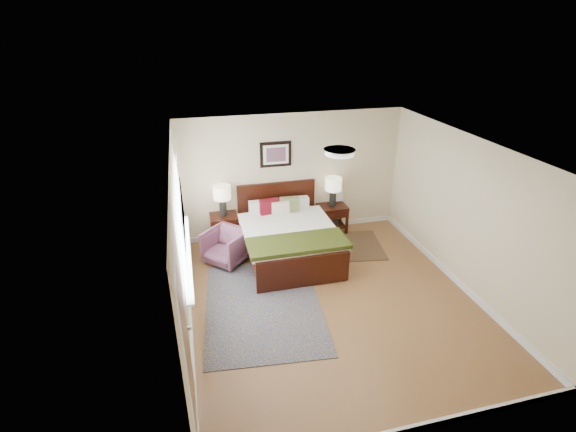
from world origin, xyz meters
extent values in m
plane|color=brown|center=(0.00, 0.00, 0.00)|extent=(5.00, 5.00, 0.00)
cube|color=beige|center=(0.00, 2.50, 1.25)|extent=(4.50, 0.04, 2.50)
cube|color=beige|center=(0.00, -2.50, 1.25)|extent=(4.50, 0.04, 2.50)
cube|color=beige|center=(-2.25, 0.00, 1.25)|extent=(0.04, 5.00, 2.50)
cube|color=beige|center=(2.25, 0.00, 1.25)|extent=(0.04, 5.00, 2.50)
cube|color=white|center=(0.00, 0.00, 2.50)|extent=(4.50, 5.00, 0.02)
cube|color=silver|center=(-2.23, 0.70, 1.40)|extent=(0.02, 2.72, 1.32)
cube|color=silver|center=(-2.21, 0.70, 1.40)|extent=(0.01, 2.60, 1.20)
cube|color=silver|center=(-2.18, 0.70, 0.77)|extent=(0.10, 2.72, 0.04)
cube|color=silver|center=(-2.23, -1.75, 1.09)|extent=(0.01, 1.00, 2.18)
cube|color=brown|center=(-2.23, -1.75, 1.05)|extent=(0.01, 0.90, 2.10)
cylinder|color=#999999|center=(-2.20, -1.37, 1.00)|extent=(0.04, 0.04, 0.04)
cylinder|color=white|center=(0.00, 0.00, 2.46)|extent=(0.40, 0.40, 0.07)
cylinder|color=beige|center=(0.00, 0.00, 2.50)|extent=(0.44, 0.44, 0.01)
cube|color=black|center=(-0.35, 2.46, 0.58)|extent=(1.60, 0.06, 1.12)
cube|color=black|center=(-0.35, 0.44, 0.30)|extent=(1.60, 0.06, 0.56)
cube|color=black|center=(-1.11, 1.45, 0.32)|extent=(0.06, 2.00, 0.18)
cube|color=black|center=(0.41, 1.45, 0.32)|extent=(0.06, 2.00, 0.18)
cube|color=silver|center=(-0.35, 1.45, 0.45)|extent=(1.50, 1.98, 0.22)
cube|color=silver|center=(-0.35, 1.35, 0.60)|extent=(1.68, 1.75, 0.10)
cube|color=#353710|center=(-0.35, 0.80, 0.65)|extent=(1.72, 0.70, 0.07)
cube|color=silver|center=(-0.70, 2.22, 0.74)|extent=(0.50, 0.18, 0.26)
cube|color=silver|center=(0.00, 2.22, 0.74)|extent=(0.50, 0.18, 0.26)
cube|color=#570914|center=(-0.57, 2.10, 0.78)|extent=(0.39, 0.17, 0.32)
cube|color=olive|center=(-0.17, 2.10, 0.78)|extent=(0.39, 0.16, 0.32)
cube|color=beige|center=(-0.37, 2.02, 0.76)|extent=(0.34, 0.13, 0.28)
cube|color=black|center=(-0.35, 2.48, 1.72)|extent=(0.62, 0.03, 0.50)
cube|color=silver|center=(-0.35, 2.46, 1.72)|extent=(0.50, 0.01, 0.38)
cube|color=#A52D23|center=(-0.35, 2.44, 1.72)|extent=(0.38, 0.01, 0.28)
cube|color=black|center=(-1.45, 2.27, 0.60)|extent=(0.53, 0.47, 0.05)
cube|color=black|center=(-1.69, 2.06, 0.29)|extent=(0.05, 0.05, 0.58)
cube|color=black|center=(-1.22, 2.06, 0.29)|extent=(0.05, 0.05, 0.58)
cube|color=black|center=(-1.69, 2.48, 0.29)|extent=(0.05, 0.05, 0.58)
cube|color=black|center=(-1.22, 2.48, 0.29)|extent=(0.05, 0.05, 0.58)
cube|color=black|center=(-1.45, 2.05, 0.50)|extent=(0.47, 0.03, 0.14)
cube|color=black|center=(0.80, 2.27, 0.56)|extent=(0.59, 0.44, 0.05)
cube|color=black|center=(0.53, 2.08, 0.27)|extent=(0.05, 0.05, 0.54)
cube|color=black|center=(1.06, 2.08, 0.27)|extent=(0.05, 0.05, 0.54)
cube|color=black|center=(0.53, 2.46, 0.27)|extent=(0.05, 0.05, 0.54)
cube|color=black|center=(1.06, 2.46, 0.27)|extent=(0.05, 0.05, 0.54)
cube|color=black|center=(0.80, 2.06, 0.46)|extent=(0.53, 0.03, 0.14)
cube|color=black|center=(0.80, 2.27, 0.14)|extent=(0.53, 0.38, 0.03)
cube|color=black|center=(0.80, 2.27, 0.17)|extent=(0.22, 0.28, 0.03)
cube|color=black|center=(0.80, 2.27, 0.20)|extent=(0.22, 0.28, 0.03)
cube|color=black|center=(0.80, 2.27, 0.24)|extent=(0.22, 0.28, 0.03)
cube|color=black|center=(0.80, 2.27, 0.28)|extent=(0.22, 0.28, 0.03)
cube|color=black|center=(0.80, 2.27, 0.31)|extent=(0.22, 0.28, 0.03)
cylinder|color=black|center=(-1.45, 2.27, 0.79)|extent=(0.14, 0.14, 0.32)
cylinder|color=black|center=(-1.45, 2.27, 0.97)|extent=(0.02, 0.02, 0.06)
cylinder|color=beige|center=(-1.45, 2.27, 1.11)|extent=(0.34, 0.34, 0.26)
cylinder|color=black|center=(0.80, 2.27, 0.75)|extent=(0.14, 0.14, 0.32)
cylinder|color=black|center=(0.80, 2.27, 0.93)|extent=(0.02, 0.02, 0.06)
cylinder|color=beige|center=(0.80, 2.27, 1.07)|extent=(0.34, 0.34, 0.26)
imported|color=brown|center=(-1.51, 1.57, 0.32)|extent=(0.98, 0.98, 0.64)
cube|color=#0D1A41|center=(-1.10, 0.10, 0.01)|extent=(2.03, 2.68, 0.01)
cube|color=black|center=(1.16, 1.52, 0.01)|extent=(0.98, 1.31, 0.01)
camera|label=1|loc=(-2.02, -5.17, 4.12)|focal=26.00mm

